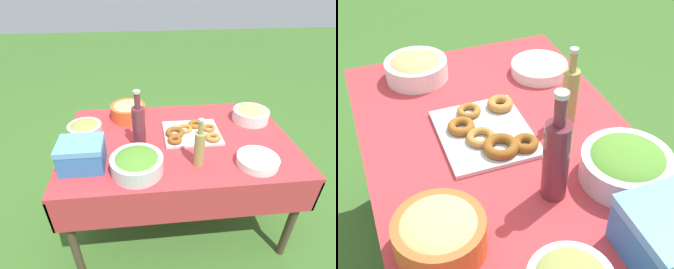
% 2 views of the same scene
% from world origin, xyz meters
% --- Properties ---
extents(picnic_table, '(1.46, 0.94, 0.72)m').
position_xyz_m(picnic_table, '(0.00, 0.00, 0.63)').
color(picnic_table, '#B73338').
rests_on(picnic_table, ground_plane).
extents(salad_bowl, '(0.29, 0.29, 0.11)m').
position_xyz_m(salad_bowl, '(0.27, 0.30, 0.78)').
color(salad_bowl, silver).
rests_on(salad_bowl, picnic_table).
extents(pasta_bowl, '(0.25, 0.25, 0.12)m').
position_xyz_m(pasta_bowl, '(0.33, -0.31, 0.79)').
color(pasta_bowl, '#E05B28').
rests_on(pasta_bowl, picnic_table).
extents(donut_platter, '(0.38, 0.32, 0.05)m').
position_xyz_m(donut_platter, '(-0.09, -0.04, 0.74)').
color(donut_platter, silver).
rests_on(donut_platter, picnic_table).
extents(plate_stack, '(0.24, 0.24, 0.05)m').
position_xyz_m(plate_stack, '(-0.41, 0.30, 0.75)').
color(plate_stack, white).
rests_on(plate_stack, picnic_table).
extents(olive_oil_bottle, '(0.06, 0.06, 0.29)m').
position_xyz_m(olive_oil_bottle, '(-0.08, 0.27, 0.84)').
color(olive_oil_bottle, '#998E4C').
rests_on(olive_oil_bottle, picnic_table).
extents(wine_bottle, '(0.08, 0.08, 0.37)m').
position_xyz_m(wine_bottle, '(0.25, 0.06, 0.87)').
color(wine_bottle, maroon).
rests_on(wine_bottle, picnic_table).
extents(bread_bowl, '(0.25, 0.25, 0.10)m').
position_xyz_m(bread_bowl, '(-0.55, -0.19, 0.77)').
color(bread_bowl, white).
rests_on(bread_bowl, picnic_table).
extents(cooler_box, '(0.24, 0.20, 0.16)m').
position_xyz_m(cooler_box, '(0.56, 0.22, 0.80)').
color(cooler_box, '#3372B7').
rests_on(cooler_box, picnic_table).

